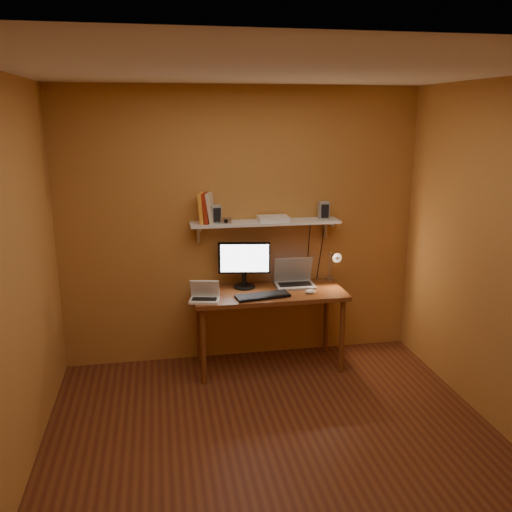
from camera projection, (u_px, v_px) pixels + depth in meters
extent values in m
cube|color=brown|center=(277.00, 446.00, 3.95)|extent=(3.40, 3.20, 0.02)
cube|color=silver|center=(281.00, 68.00, 3.29)|extent=(3.40, 3.20, 0.02)
cube|color=#AE6D35|center=(242.00, 227.00, 5.15)|extent=(3.40, 0.02, 2.60)
cube|color=#AE6D35|center=(370.00, 392.00, 2.09)|extent=(3.40, 0.02, 2.60)
cube|color=#AE6D35|center=(7.00, 289.00, 3.32)|extent=(0.02, 3.20, 2.60)
cube|color=#AE6D35|center=(509.00, 262.00, 3.91)|extent=(0.02, 3.20, 2.60)
cube|color=brown|center=(269.00, 293.00, 5.02)|extent=(1.40, 0.60, 0.04)
cylinder|color=brown|center=(203.00, 346.00, 4.77)|extent=(0.05, 0.05, 0.71)
cylinder|color=brown|center=(342.00, 336.00, 4.99)|extent=(0.05, 0.05, 0.71)
cylinder|color=brown|center=(199.00, 326.00, 5.23)|extent=(0.05, 0.05, 0.71)
cylinder|color=brown|center=(326.00, 318.00, 5.45)|extent=(0.05, 0.05, 0.71)
cube|color=white|center=(265.00, 222.00, 5.04)|extent=(1.40, 0.25, 0.02)
cube|color=silver|center=(198.00, 233.00, 5.06)|extent=(0.03, 0.03, 0.18)
cube|color=silver|center=(325.00, 228.00, 5.27)|extent=(0.03, 0.03, 0.18)
cylinder|color=black|center=(244.00, 287.00, 5.12)|extent=(0.24, 0.24, 0.01)
cube|color=black|center=(244.00, 279.00, 5.10)|extent=(0.05, 0.04, 0.15)
cube|color=black|center=(244.00, 258.00, 5.05)|extent=(0.48, 0.11, 0.30)
cube|color=white|center=(244.00, 258.00, 5.04)|extent=(0.44, 0.08, 0.26)
cube|color=gray|center=(295.00, 285.00, 5.15)|extent=(0.37, 0.27, 0.02)
cube|color=black|center=(295.00, 284.00, 5.15)|extent=(0.31, 0.15, 0.00)
cube|color=gray|center=(293.00, 269.00, 5.21)|extent=(0.37, 0.10, 0.25)
cube|color=#141541|center=(293.00, 269.00, 5.21)|extent=(0.32, 0.08, 0.21)
cube|color=white|center=(204.00, 300.00, 4.74)|extent=(0.29, 0.23, 0.02)
cube|color=black|center=(204.00, 299.00, 4.74)|extent=(0.23, 0.14, 0.00)
cube|color=white|center=(205.00, 288.00, 4.77)|extent=(0.27, 0.14, 0.17)
cube|color=black|center=(205.00, 288.00, 4.77)|extent=(0.23, 0.11, 0.14)
cube|color=black|center=(263.00, 296.00, 4.84)|extent=(0.50, 0.23, 0.03)
ellipsoid|color=white|center=(310.00, 292.00, 4.95)|extent=(0.10, 0.07, 0.04)
cube|color=silver|center=(329.00, 281.00, 5.36)|extent=(0.05, 0.06, 0.08)
cylinder|color=silver|center=(330.00, 266.00, 5.32)|extent=(0.02, 0.02, 0.28)
cylinder|color=silver|center=(333.00, 255.00, 5.21)|extent=(0.01, 0.16, 0.01)
cone|color=silver|center=(336.00, 257.00, 5.13)|extent=(0.09, 0.09, 0.09)
sphere|color=#FFE0A5|center=(336.00, 257.00, 5.11)|extent=(0.04, 0.04, 0.04)
cube|color=gray|center=(215.00, 214.00, 4.93)|extent=(0.12, 0.12, 0.16)
cube|color=gray|center=(324.00, 210.00, 5.12)|extent=(0.09, 0.09, 0.16)
cube|color=orange|center=(202.00, 208.00, 4.91)|extent=(0.10, 0.19, 0.28)
cube|color=maroon|center=(207.00, 208.00, 4.92)|extent=(0.11, 0.20, 0.28)
cube|color=beige|center=(211.00, 208.00, 4.93)|extent=(0.12, 0.20, 0.28)
cube|color=silver|center=(226.00, 221.00, 4.90)|extent=(0.10, 0.04, 0.06)
cylinder|color=black|center=(226.00, 221.00, 4.88)|extent=(0.04, 0.02, 0.04)
cube|color=white|center=(273.00, 218.00, 5.04)|extent=(0.28, 0.19, 0.05)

